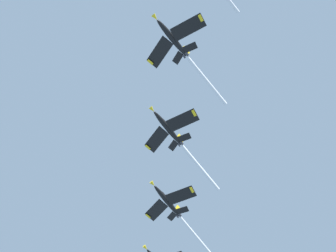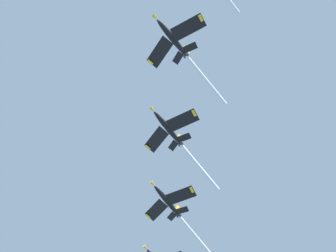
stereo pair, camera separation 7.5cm
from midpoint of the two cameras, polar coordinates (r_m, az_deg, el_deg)
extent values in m
ellipsoid|color=black|center=(123.94, 0.44, 10.62)|extent=(9.92, 7.95, 6.97)
cone|color=yellow|center=(124.44, -1.58, 12.99)|extent=(2.30, 2.14, 1.82)
ellipsoid|color=black|center=(124.61, -0.09, 11.43)|extent=(2.91, 2.53, 2.14)
cube|color=black|center=(121.74, 2.43, 11.81)|extent=(9.02, 8.22, 1.91)
cube|color=yellow|center=(120.37, 3.95, 12.87)|extent=(1.58, 1.71, 0.97)
cube|color=black|center=(126.08, -1.02, 8.89)|extent=(6.47, 9.56, 1.91)
cube|color=yellow|center=(128.05, -2.17, 7.72)|extent=(1.78, 1.28, 0.97)
cube|color=black|center=(122.88, 2.69, 9.46)|extent=(3.89, 3.43, 1.01)
cube|color=black|center=(124.75, 1.19, 8.23)|extent=(2.72, 3.94, 1.01)
cube|color=yellow|center=(125.08, 2.08, 9.07)|extent=(2.88, 2.21, 3.61)
cylinder|color=#38383D|center=(123.52, 2.30, 8.66)|extent=(1.49, 1.39, 1.18)
cylinder|color=#38383D|center=(123.89, 2.01, 8.42)|extent=(1.49, 1.39, 1.18)
cylinder|color=white|center=(123.98, 4.62, 5.54)|extent=(12.37, 9.52, 8.65)
ellipsoid|color=black|center=(131.80, -0.08, -0.23)|extent=(9.90, 7.92, 7.05)
cone|color=yellow|center=(131.40, -1.94, 2.01)|extent=(2.31, 2.14, 1.83)
ellipsoid|color=black|center=(132.15, -0.56, 0.57)|extent=(2.91, 2.52, 2.15)
cube|color=black|center=(129.10, 1.74, 0.68)|extent=(9.01, 8.22, 1.93)
cube|color=yellow|center=(127.27, 3.14, 1.55)|extent=(1.58, 1.70, 0.98)
cube|color=black|center=(134.62, -1.42, -1.66)|extent=(6.45, 9.55, 1.93)
cube|color=yellow|center=(137.05, -2.47, -2.58)|extent=(1.77, 1.27, 0.98)
cube|color=black|center=(131.14, 1.99, -1.40)|extent=(3.89, 3.43, 1.02)
cube|color=black|center=(133.51, 0.62, -2.37)|extent=(2.71, 3.94, 1.02)
cube|color=yellow|center=(133.48, 1.45, -1.58)|extent=(2.89, 2.21, 3.62)
cylinder|color=#38383D|center=(132.10, 1.64, -2.08)|extent=(1.49, 1.40, 1.19)
cylinder|color=#38383D|center=(132.56, 1.37, -2.27)|extent=(1.49, 1.40, 1.19)
cylinder|color=white|center=(133.70, 3.85, -4.98)|extent=(12.67, 9.73, 8.99)
ellipsoid|color=black|center=(143.47, -0.17, -9.02)|extent=(9.84, 8.12, 6.91)
cone|color=yellow|center=(142.14, -1.88, -7.00)|extent=(2.30, 2.16, 1.82)
ellipsoid|color=black|center=(143.49, -0.62, -8.27)|extent=(2.90, 2.56, 2.13)
cube|color=black|center=(140.55, 1.55, -8.38)|extent=(9.08, 8.13, 1.89)
cube|color=yellow|center=(138.47, 2.86, -7.72)|extent=(1.57, 1.72, 0.96)
cube|color=black|center=(146.72, -1.45, -10.13)|extent=(6.61, 9.55, 1.89)
cube|color=yellow|center=(149.40, -2.46, -10.82)|extent=(1.78, 1.30, 0.96)
cube|color=black|center=(143.35, 1.75, -10.12)|extent=(3.91, 3.40, 1.00)
cube|color=black|center=(145.99, 0.45, -10.85)|extent=(2.78, 3.95, 1.00)
cube|color=yellow|center=(145.69, 1.23, -10.14)|extent=(2.83, 2.25, 3.61)
cylinder|color=#38383D|center=(144.52, 1.41, -10.68)|extent=(1.49, 1.40, 1.18)
cylinder|color=#38383D|center=(145.04, 1.16, -10.82)|extent=(1.49, 1.40, 1.18)
cylinder|color=white|center=(147.90, 3.95, -13.77)|extent=(15.32, 12.10, 10.66)
cone|color=yellow|center=(156.70, -2.76, -14.48)|extent=(2.30, 2.16, 1.82)
camera|label=1|loc=(0.04, 89.98, -0.02)|focal=50.47mm
camera|label=2|loc=(0.04, -90.02, 0.02)|focal=50.47mm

